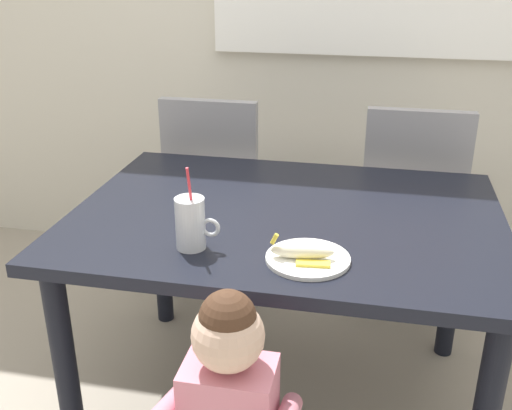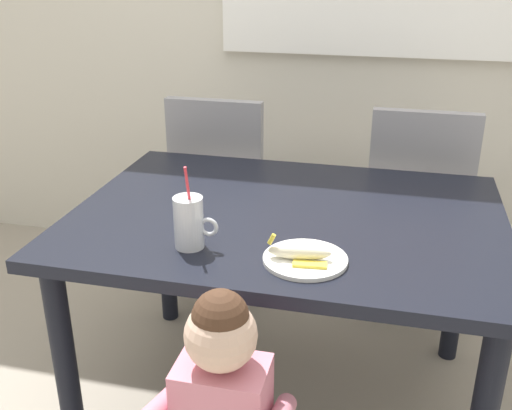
% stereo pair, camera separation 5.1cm
% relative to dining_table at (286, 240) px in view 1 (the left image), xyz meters
% --- Properties ---
extents(ground_plane, '(24.00, 24.00, 0.00)m').
position_rel_dining_table_xyz_m(ground_plane, '(0.00, 0.00, -0.66)').
color(ground_plane, '#9E9384').
extents(dining_table, '(1.37, 1.00, 0.76)m').
position_rel_dining_table_xyz_m(dining_table, '(0.00, 0.00, 0.00)').
color(dining_table, black).
rests_on(dining_table, ground).
extents(dining_chair_left, '(0.44, 0.45, 0.96)m').
position_rel_dining_table_xyz_m(dining_chair_left, '(-0.43, 0.73, -0.12)').
color(dining_chair_left, gray).
rests_on(dining_chair_left, ground).
extents(dining_chair_right, '(0.44, 0.44, 0.96)m').
position_rel_dining_table_xyz_m(dining_chair_right, '(0.43, 0.74, -0.12)').
color(dining_chair_right, gray).
rests_on(dining_chair_right, ground).
extents(toddler_standing, '(0.33, 0.24, 0.84)m').
position_rel_dining_table_xyz_m(toddler_standing, '(-0.03, -0.65, -0.13)').
color(toddler_standing, '#3F4760').
rests_on(toddler_standing, ground).
extents(milk_cup, '(0.13, 0.08, 0.25)m').
position_rel_dining_table_xyz_m(milk_cup, '(-0.22, -0.30, 0.16)').
color(milk_cup, silver).
rests_on(milk_cup, dining_table).
extents(snack_plate, '(0.23, 0.23, 0.01)m').
position_rel_dining_table_xyz_m(snack_plate, '(0.11, -0.31, 0.10)').
color(snack_plate, white).
rests_on(snack_plate, dining_table).
extents(peeled_banana, '(0.17, 0.11, 0.07)m').
position_rel_dining_table_xyz_m(peeled_banana, '(0.10, -0.32, 0.13)').
color(peeled_banana, '#F4EAC6').
rests_on(peeled_banana, snack_plate).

